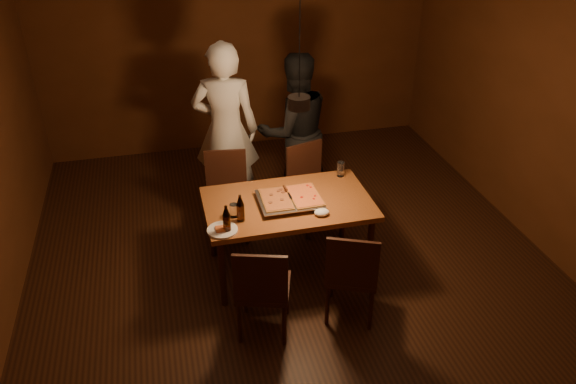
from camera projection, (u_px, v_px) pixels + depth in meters
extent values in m
plane|color=#3B1F10|center=(297.00, 276.00, 5.32)|extent=(6.00, 6.00, 0.00)
plane|color=#603015|center=(238.00, 43.00, 7.11)|extent=(5.00, 0.00, 5.00)
plane|color=#603015|center=(563.00, 114.00, 5.12)|extent=(0.00, 6.00, 6.00)
cube|color=#9B5627|center=(288.00, 204.00, 5.06)|extent=(1.50, 0.90, 0.05)
cylinder|color=#38190F|center=(223.00, 273.00, 4.81)|extent=(0.06, 0.06, 0.70)
cylinder|color=#38190F|center=(369.00, 251.00, 5.08)|extent=(0.06, 0.06, 0.70)
cylinder|color=#38190F|center=(212.00, 226.00, 5.42)|extent=(0.06, 0.06, 0.70)
cylinder|color=#38190F|center=(343.00, 208.00, 5.70)|extent=(0.06, 0.06, 0.70)
cube|color=#38190F|center=(227.00, 200.00, 5.69)|extent=(0.47, 0.47, 0.04)
cube|color=#38190F|center=(226.00, 170.00, 5.73)|extent=(0.42, 0.09, 0.45)
cube|color=#38190F|center=(313.00, 191.00, 5.84)|extent=(0.52, 0.52, 0.04)
cube|color=#38190F|center=(304.00, 163.00, 5.86)|extent=(0.41, 0.15, 0.45)
cube|color=#38190F|center=(263.00, 288.00, 4.52)|extent=(0.53, 0.53, 0.04)
cube|color=#38190F|center=(260.00, 280.00, 4.23)|extent=(0.41, 0.15, 0.45)
cube|color=#38190F|center=(352.00, 273.00, 4.68)|extent=(0.55, 0.55, 0.04)
cube|color=#38190F|center=(352.00, 264.00, 4.40)|extent=(0.40, 0.20, 0.45)
cube|color=silver|center=(289.00, 201.00, 5.01)|extent=(0.57, 0.47, 0.05)
cube|color=maroon|center=(276.00, 199.00, 4.98)|extent=(0.26, 0.40, 0.02)
cube|color=gold|center=(305.00, 195.00, 5.03)|extent=(0.28, 0.42, 0.02)
cylinder|color=black|center=(227.00, 223.00, 4.60)|extent=(0.06, 0.06, 0.16)
cone|color=black|center=(226.00, 211.00, 4.54)|extent=(0.06, 0.06, 0.09)
cylinder|color=black|center=(241.00, 213.00, 4.74)|extent=(0.07, 0.07, 0.16)
cone|color=black|center=(240.00, 200.00, 4.68)|extent=(0.07, 0.07, 0.09)
cylinder|color=silver|center=(234.00, 210.00, 4.81)|extent=(0.07, 0.07, 0.12)
cylinder|color=silver|center=(341.00, 169.00, 5.42)|extent=(0.07, 0.07, 0.15)
cylinder|color=white|center=(222.00, 230.00, 4.65)|extent=(0.26, 0.26, 0.02)
cube|color=gold|center=(222.00, 229.00, 4.64)|extent=(0.11, 0.09, 0.01)
ellipsoid|color=white|center=(322.00, 212.00, 4.84)|extent=(0.13, 0.10, 0.06)
imported|color=silver|center=(226.00, 130.00, 5.90)|extent=(0.78, 0.61, 1.90)
imported|color=black|center=(295.00, 131.00, 6.08)|extent=(0.91, 0.74, 1.73)
cylinder|color=black|center=(299.00, 103.00, 4.42)|extent=(0.18, 0.18, 0.10)
cylinder|color=black|center=(300.00, 33.00, 4.14)|extent=(0.01, 0.01, 1.00)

